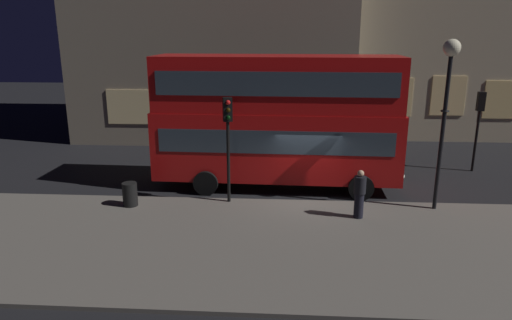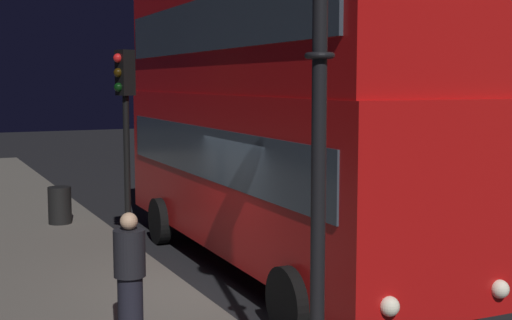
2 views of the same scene
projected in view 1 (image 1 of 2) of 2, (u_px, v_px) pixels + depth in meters
ground_plane at (307, 199)px, 17.80m from camera, size 80.00×80.00×0.00m
sidewalk_slab at (313, 245)px, 13.86m from camera, size 44.00×7.35×0.12m
double_decker_bus at (277, 116)px, 18.49m from camera, size 10.00×3.09×5.35m
traffic_light_near_kerb at (228, 128)px, 16.47m from camera, size 0.38×0.39×3.89m
traffic_light_far_side at (479, 114)px, 20.70m from camera, size 0.34×0.37×3.67m
street_lamp at (448, 81)px, 15.33m from camera, size 0.57×0.57×5.91m
pedestrian at (359, 194)px, 15.52m from camera, size 0.40×0.40×1.69m
litter_bin at (130, 194)px, 16.72m from camera, size 0.53×0.53×0.86m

